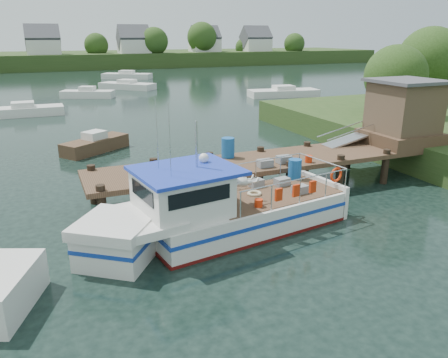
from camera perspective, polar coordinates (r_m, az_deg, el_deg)
name	(u,v)px	position (r m, az deg, el deg)	size (l,w,h in m)	color
ground_plane	(232,195)	(18.53, 1.04, -2.09)	(160.00, 160.00, 0.00)	black
far_shore	(70,57)	(98.58, -19.44, 14.81)	(140.00, 42.55, 9.22)	#2E441C
dock	(360,131)	(21.31, 17.39, 6.06)	(16.60, 3.00, 4.78)	#4E3625
lobster_boat	(215,212)	(14.58, -1.13, -4.29)	(9.95, 4.09, 4.73)	silver
moored_rowboat	(95,144)	(26.44, -16.46, 4.41)	(4.14, 3.49, 1.19)	#4E3625
moored_far	(127,76)	(70.58, -12.55, 13.04)	(7.64, 5.94, 1.26)	silver
moored_a	(24,111)	(40.50, -24.70, 8.11)	(6.30, 2.15, 1.16)	silver
moored_b	(88,94)	(49.92, -17.37, 10.60)	(5.77, 3.98, 1.21)	silver
moored_c	(283,92)	(49.10, 7.77, 11.13)	(7.90, 3.73, 1.20)	silver
moored_d	(127,86)	(56.83, -12.53, 11.83)	(6.69, 6.57, 1.19)	silver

